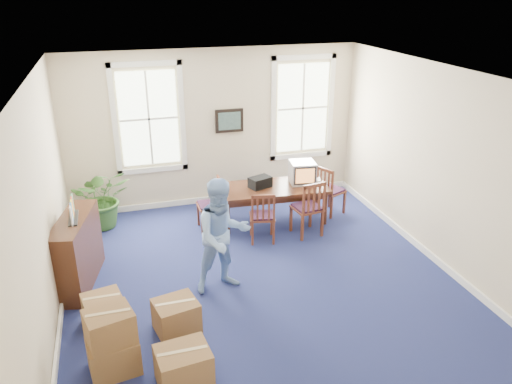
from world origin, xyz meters
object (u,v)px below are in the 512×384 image
object	(u,v)px
conference_table	(272,204)
cardboard_boxes	(130,331)
crt_tv	(302,172)
potted_plant	(102,198)
credenza	(77,251)
man	(223,236)
chair_near_left	(262,215)

from	to	relation	value
conference_table	cardboard_boxes	bearing A→B (deg)	-127.63
crt_tv	conference_table	bearing A→B (deg)	-167.93
potted_plant	credenza	bearing A→B (deg)	-101.27
man	chair_near_left	bearing A→B (deg)	43.59
crt_tv	credenza	bearing A→B (deg)	-154.87
credenza	cardboard_boxes	distance (m)	2.13
cardboard_boxes	potted_plant	bearing A→B (deg)	93.95
conference_table	crt_tv	bearing A→B (deg)	8.16
credenza	crt_tv	bearing A→B (deg)	30.30
crt_tv	cardboard_boxes	bearing A→B (deg)	-128.86
credenza	cardboard_boxes	size ratio (longest dim) A/B	0.92
man	credenza	size ratio (longest dim) A/B	1.25
crt_tv	cardboard_boxes	distance (m)	4.87
crt_tv	cardboard_boxes	size ratio (longest dim) A/B	0.33
crt_tv	man	world-z (taller)	man
cardboard_boxes	credenza	bearing A→B (deg)	108.18
man	potted_plant	bearing A→B (deg)	113.78
cardboard_boxes	chair_near_left	bearing A→B (deg)	46.18
crt_tv	chair_near_left	bearing A→B (deg)	-136.30
man	cardboard_boxes	size ratio (longest dim) A/B	1.15
chair_near_left	credenza	bearing A→B (deg)	22.33
crt_tv	cardboard_boxes	world-z (taller)	crt_tv
man	cardboard_boxes	world-z (taller)	man
chair_near_left	credenza	world-z (taller)	credenza
chair_near_left	cardboard_boxes	xyz separation A→B (m)	(-2.47, -2.57, -0.05)
credenza	potted_plant	distance (m)	1.99
chair_near_left	credenza	distance (m)	3.18
conference_table	potted_plant	size ratio (longest dim) A/B	1.78
potted_plant	man	bearing A→B (deg)	-57.53
man	potted_plant	xyz separation A→B (m)	(-1.73, 2.71, -0.30)
conference_table	crt_tv	size ratio (longest dim) A/B	4.09
man	credenza	xyz separation A→B (m)	(-2.11, 0.76, -0.33)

